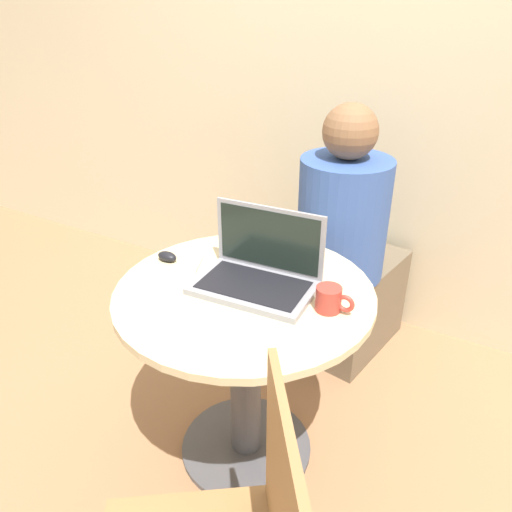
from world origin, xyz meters
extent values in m
plane|color=#9E704C|center=(0.00, 0.00, 0.00)|extent=(12.00, 12.00, 0.00)
cube|color=beige|center=(0.00, 1.13, 1.30)|extent=(7.00, 0.05, 2.60)
cylinder|color=#4C4C51|center=(0.00, 0.00, 0.01)|extent=(0.48, 0.48, 0.02)
cylinder|color=#4C4C51|center=(0.00, 0.00, 0.35)|extent=(0.11, 0.11, 0.66)
cylinder|color=beige|center=(0.00, 0.00, 0.69)|extent=(0.82, 0.82, 0.02)
cube|color=gray|center=(0.03, 0.01, 0.71)|extent=(0.39, 0.26, 0.02)
cube|color=black|center=(0.03, 0.01, 0.73)|extent=(0.34, 0.21, 0.00)
cube|color=gray|center=(0.02, 0.13, 0.83)|extent=(0.37, 0.03, 0.22)
cube|color=black|center=(0.02, 0.12, 0.83)|extent=(0.34, 0.02, 0.19)
cube|color=silver|center=(-0.23, 0.04, 0.71)|extent=(0.08, 0.11, 0.02)
ellipsoid|color=black|center=(-0.33, 0.03, 0.72)|extent=(0.07, 0.04, 0.03)
cylinder|color=#B2382D|center=(0.27, 0.02, 0.74)|extent=(0.08, 0.08, 0.08)
torus|color=#B2382D|center=(0.32, 0.02, 0.74)|extent=(0.06, 0.01, 0.06)
cube|color=#9E7042|center=(0.43, -0.58, 0.67)|extent=(0.23, 0.31, 0.44)
cube|color=brown|center=(0.09, 0.81, 0.22)|extent=(0.43, 0.57, 0.45)
cylinder|color=#38569E|center=(0.07, 0.68, 0.70)|extent=(0.37, 0.37, 0.51)
sphere|color=brown|center=(0.07, 0.68, 1.06)|extent=(0.22, 0.22, 0.22)
camera|label=1|loc=(0.69, -1.14, 1.53)|focal=35.00mm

